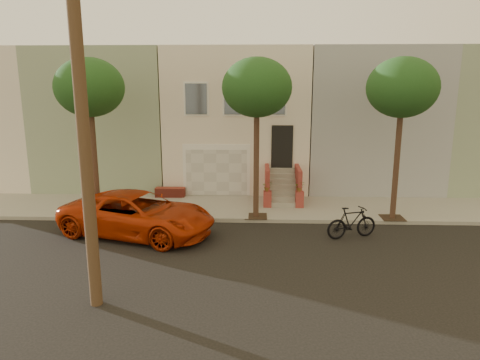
{
  "coord_description": "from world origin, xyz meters",
  "views": [
    {
      "loc": [
        1.01,
        -13.11,
        5.45
      ],
      "look_at": [
        0.39,
        3.0,
        1.86
      ],
      "focal_mm": 32.58,
      "sensor_mm": 36.0,
      "label": 1
    }
  ],
  "objects": [
    {
      "name": "tree_left",
      "position": [
        -5.5,
        3.9,
        5.26
      ],
      "size": [
        2.7,
        2.57,
        6.3
      ],
      "color": "#2D2116",
      "rests_on": "sidewalk"
    },
    {
      "name": "sidewalk",
      "position": [
        0.0,
        5.35,
        0.07
      ],
      "size": [
        40.0,
        3.7,
        0.15
      ],
      "primitive_type": "cube",
      "color": "gray",
      "rests_on": "ground"
    },
    {
      "name": "ground",
      "position": [
        0.0,
        0.0,
        0.0
      ],
      "size": [
        90.0,
        90.0,
        0.0
      ],
      "primitive_type": "plane",
      "color": "black",
      "rests_on": "ground"
    },
    {
      "name": "motorcycle",
      "position": [
        4.44,
        1.92,
        0.58
      ],
      "size": [
        2.01,
        1.13,
        1.16
      ],
      "primitive_type": "imported",
      "rotation": [
        0.0,
        0.0,
        1.89
      ],
      "color": "black",
      "rests_on": "ground"
    },
    {
      "name": "tree_mid",
      "position": [
        1.0,
        3.9,
        5.26
      ],
      "size": [
        2.7,
        2.57,
        6.3
      ],
      "color": "#2D2116",
      "rests_on": "sidewalk"
    },
    {
      "name": "pickup_truck",
      "position": [
        -3.31,
        1.97,
        0.79
      ],
      "size": [
        6.18,
        4.14,
        1.58
      ],
      "primitive_type": "imported",
      "rotation": [
        0.0,
        0.0,
        1.28
      ],
      "color": "#B12905",
      "rests_on": "ground"
    },
    {
      "name": "tree_right",
      "position": [
        6.5,
        3.9,
        5.26
      ],
      "size": [
        2.7,
        2.57,
        6.3
      ],
      "color": "#2D2116",
      "rests_on": "sidewalk"
    },
    {
      "name": "house_row",
      "position": [
        0.0,
        11.19,
        3.64
      ],
      "size": [
        33.1,
        11.7,
        7.0
      ],
      "color": "beige",
      "rests_on": "sidewalk"
    }
  ]
}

